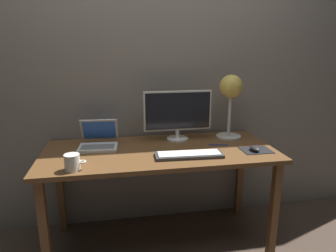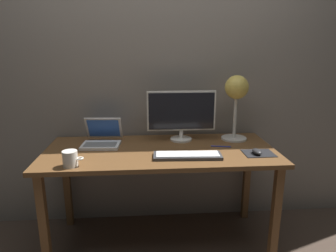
{
  "view_description": "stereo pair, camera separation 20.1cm",
  "coord_description": "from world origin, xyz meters",
  "px_view_note": "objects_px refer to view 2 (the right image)",
  "views": [
    {
      "loc": [
        -0.29,
        -1.97,
        1.44
      ],
      "look_at": [
        0.05,
        -0.05,
        0.92
      ],
      "focal_mm": 32.27,
      "sensor_mm": 36.0,
      "label": 1
    },
    {
      "loc": [
        -0.09,
        -1.99,
        1.44
      ],
      "look_at": [
        0.05,
        -0.05,
        0.92
      ],
      "focal_mm": 32.27,
      "sensor_mm": 36.0,
      "label": 2
    }
  ],
  "objects_px": {
    "keyboard_main": "(188,155)",
    "coffee_mug": "(70,159)",
    "desk_lamp": "(236,93)",
    "monitor": "(181,113)",
    "laptop": "(102,137)",
    "pen": "(221,146)",
    "mouse": "(257,152)"
  },
  "relations": [
    {
      "from": "laptop",
      "to": "mouse",
      "type": "bearing_deg",
      "value": -16.04
    },
    {
      "from": "pen",
      "to": "coffee_mug",
      "type": "bearing_deg",
      "value": -163.84
    },
    {
      "from": "laptop",
      "to": "desk_lamp",
      "type": "xyz_separation_m",
      "value": [
        1.0,
        0.04,
        0.31
      ]
    },
    {
      "from": "laptop",
      "to": "pen",
      "type": "height_order",
      "value": "laptop"
    },
    {
      "from": "keyboard_main",
      "to": "coffee_mug",
      "type": "relative_size",
      "value": 3.58
    },
    {
      "from": "keyboard_main",
      "to": "desk_lamp",
      "type": "relative_size",
      "value": 0.91
    },
    {
      "from": "coffee_mug",
      "to": "desk_lamp",
      "type": "bearing_deg",
      "value": 22.15
    },
    {
      "from": "keyboard_main",
      "to": "coffee_mug",
      "type": "distance_m",
      "value": 0.73
    },
    {
      "from": "monitor",
      "to": "desk_lamp",
      "type": "height_order",
      "value": "desk_lamp"
    },
    {
      "from": "mouse",
      "to": "keyboard_main",
      "type": "bearing_deg",
      "value": -177.89
    },
    {
      "from": "laptop",
      "to": "coffee_mug",
      "type": "xyz_separation_m",
      "value": [
        -0.13,
        -0.42,
        -0.01
      ]
    },
    {
      "from": "monitor",
      "to": "mouse",
      "type": "relative_size",
      "value": 5.34
    },
    {
      "from": "keyboard_main",
      "to": "pen",
      "type": "relative_size",
      "value": 3.19
    },
    {
      "from": "monitor",
      "to": "laptop",
      "type": "distance_m",
      "value": 0.61
    },
    {
      "from": "monitor",
      "to": "mouse",
      "type": "bearing_deg",
      "value": -36.97
    },
    {
      "from": "pen",
      "to": "desk_lamp",
      "type": "bearing_deg",
      "value": 50.3
    },
    {
      "from": "desk_lamp",
      "to": "coffee_mug",
      "type": "distance_m",
      "value": 1.26
    },
    {
      "from": "monitor",
      "to": "keyboard_main",
      "type": "height_order",
      "value": "monitor"
    },
    {
      "from": "keyboard_main",
      "to": "mouse",
      "type": "xyz_separation_m",
      "value": [
        0.47,
        0.02,
        0.01
      ]
    },
    {
      "from": "coffee_mug",
      "to": "pen",
      "type": "distance_m",
      "value": 1.02
    },
    {
      "from": "monitor",
      "to": "laptop",
      "type": "xyz_separation_m",
      "value": [
        -0.59,
        -0.05,
        -0.16
      ]
    },
    {
      "from": "coffee_mug",
      "to": "monitor",
      "type": "bearing_deg",
      "value": 33.05
    },
    {
      "from": "coffee_mug",
      "to": "pen",
      "type": "bearing_deg",
      "value": 16.16
    },
    {
      "from": "laptop",
      "to": "coffee_mug",
      "type": "bearing_deg",
      "value": -107.41
    },
    {
      "from": "laptop",
      "to": "pen",
      "type": "xyz_separation_m",
      "value": [
        0.85,
        -0.13,
        -0.05
      ]
    },
    {
      "from": "keyboard_main",
      "to": "pen",
      "type": "bearing_deg",
      "value": 34.98
    },
    {
      "from": "keyboard_main",
      "to": "coffee_mug",
      "type": "height_order",
      "value": "coffee_mug"
    },
    {
      "from": "keyboard_main",
      "to": "pen",
      "type": "xyz_separation_m",
      "value": [
        0.27,
        0.19,
        -0.01
      ]
    },
    {
      "from": "monitor",
      "to": "keyboard_main",
      "type": "distance_m",
      "value": 0.42
    },
    {
      "from": "pen",
      "to": "mouse",
      "type": "bearing_deg",
      "value": -39.97
    },
    {
      "from": "desk_lamp",
      "to": "pen",
      "type": "relative_size",
      "value": 3.5
    },
    {
      "from": "coffee_mug",
      "to": "mouse",
      "type": "bearing_deg",
      "value": 5.61
    }
  ]
}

